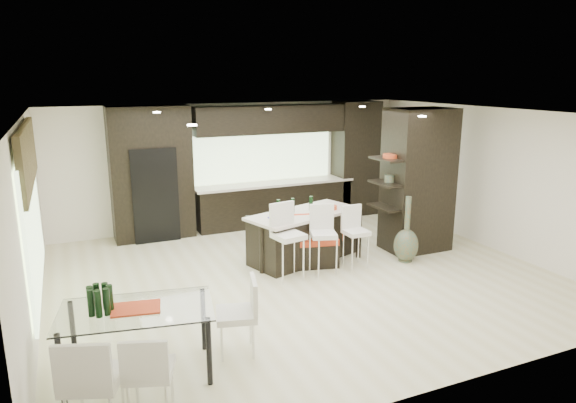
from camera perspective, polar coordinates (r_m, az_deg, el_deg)
name	(u,v)px	position (r m, az deg, el deg)	size (l,w,h in m)	color
ground	(302,275)	(8.73, 1.60, -8.22)	(8.00, 8.00, 0.00)	beige
back_wall	(236,164)	(11.52, -5.84, 4.12)	(8.00, 0.02, 2.70)	white
left_wall	(29,226)	(7.57, -26.86, -2.43)	(0.02, 7.00, 2.70)	white
right_wall	(490,178)	(10.63, 21.55, 2.41)	(0.02, 7.00, 2.70)	white
ceiling	(303,113)	(8.12, 1.73, 9.75)	(8.00, 7.00, 0.02)	white
window_left	(33,222)	(7.77, -26.50, -2.02)	(0.04, 3.20, 1.90)	#B2D199
window_back	(261,154)	(11.64, -2.98, 5.27)	(3.40, 0.04, 1.20)	#B2D199
stone_accent	(27,156)	(7.59, -27.00, 4.56)	(0.08, 3.00, 0.80)	brown
ceiling_spots	(297,114)	(8.34, 0.98, 9.73)	(4.00, 3.00, 0.02)	white
back_cabinetry	(262,165)	(11.37, -2.92, 4.05)	(6.80, 0.68, 2.70)	black
refrigerator	(153,193)	(10.80, -14.78, 0.92)	(0.90, 0.68, 1.90)	black
partition_column	(418,180)	(10.00, 14.25, 2.29)	(1.20, 0.80, 2.70)	black
kitchen_island	(304,236)	(9.37, 1.77, -3.83)	(2.10, 0.90, 0.88)	black
stool_left	(289,249)	(8.42, 0.08, -5.35)	(0.45, 0.45, 1.02)	silver
stool_mid	(323,246)	(8.71, 3.92, -5.00)	(0.42, 0.42, 0.94)	silver
stool_right	(356,243)	(9.04, 7.52, -4.60)	(0.39, 0.39, 0.88)	silver
bench	(299,252)	(9.06, 1.20, -5.61)	(1.35, 0.52, 0.52)	black
floor_vase	(407,229)	(9.43, 13.07, -3.02)	(0.44, 0.44, 1.21)	#48513A
dining_table	(139,342)	(6.14, -16.25, -14.74)	(1.65, 0.93, 0.79)	white
chair_near	(150,376)	(5.46, -15.09, -18.22)	(0.45, 0.45, 0.83)	silver
chair_far	(94,385)	(5.38, -20.78, -18.56)	(0.51, 0.51, 0.94)	silver
chair_end	(236,320)	(6.33, -5.76, -12.92)	(0.47, 0.47, 0.87)	silver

